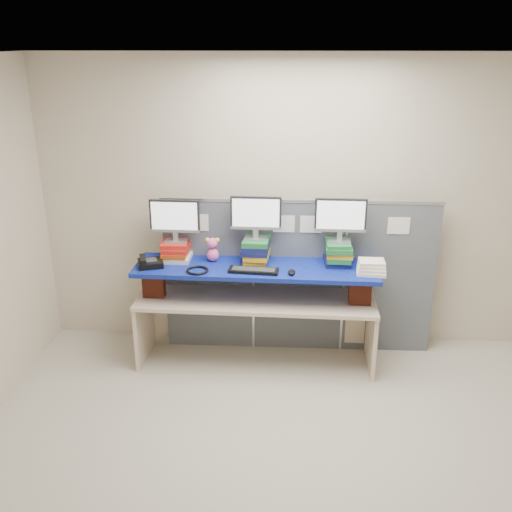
# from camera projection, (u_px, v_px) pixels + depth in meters

# --- Properties ---
(room) EXTENTS (5.00, 4.00, 2.80)m
(room) POSITION_uv_depth(u_px,v_px,m) (306.00, 293.00, 3.58)
(room) COLOR beige
(room) RESTS_ON ground
(cubicle_partition) EXTENTS (2.60, 0.06, 1.53)m
(cubicle_partition) POSITION_uv_depth(u_px,v_px,m) (298.00, 276.00, 5.46)
(cubicle_partition) COLOR #4C525A
(cubicle_partition) RESTS_ON ground
(desk) EXTENTS (2.21, 0.70, 0.67)m
(desk) POSITION_uv_depth(u_px,v_px,m) (256.00, 310.00, 5.30)
(desk) COLOR beige
(desk) RESTS_ON ground
(brick_pier_left) EXTENTS (0.20, 0.11, 0.27)m
(brick_pier_left) POSITION_uv_depth(u_px,v_px,m) (154.00, 283.00, 5.23)
(brick_pier_left) COLOR maroon
(brick_pier_left) RESTS_ON desk
(brick_pier_right) EXTENTS (0.20, 0.11, 0.27)m
(brick_pier_right) POSITION_uv_depth(u_px,v_px,m) (360.00, 290.00, 5.09)
(brick_pier_right) COLOR maroon
(brick_pier_right) RESTS_ON desk
(blue_board) EXTENTS (2.21, 0.61, 0.04)m
(blue_board) POSITION_uv_depth(u_px,v_px,m) (256.00, 268.00, 5.15)
(blue_board) COLOR #0B0976
(blue_board) RESTS_ON brick_pier_left
(book_stack_left) EXTENTS (0.27, 0.29, 0.17)m
(book_stack_left) POSITION_uv_depth(u_px,v_px,m) (176.00, 251.00, 5.28)
(book_stack_left) COLOR silver
(book_stack_left) RESTS_ON blue_board
(book_stack_center) EXTENTS (0.27, 0.31, 0.22)m
(book_stack_center) POSITION_uv_depth(u_px,v_px,m) (256.00, 250.00, 5.22)
(book_stack_center) COLOR gold
(book_stack_center) RESTS_ON blue_board
(book_stack_right) EXTENTS (0.26, 0.31, 0.22)m
(book_stack_right) POSITION_uv_depth(u_px,v_px,m) (338.00, 253.00, 5.16)
(book_stack_right) COLOR #12164E
(book_stack_right) RESTS_ON blue_board
(monitor_left) EXTENTS (0.46, 0.13, 0.40)m
(monitor_left) POSITION_uv_depth(u_px,v_px,m) (175.00, 218.00, 5.17)
(monitor_left) COLOR #99989D
(monitor_left) RESTS_ON book_stack_left
(monitor_center) EXTENTS (0.46, 0.13, 0.40)m
(monitor_center) POSITION_uv_depth(u_px,v_px,m) (256.00, 215.00, 5.10)
(monitor_center) COLOR #99989D
(monitor_center) RESTS_ON book_stack_center
(monitor_right) EXTENTS (0.46, 0.13, 0.40)m
(monitor_right) POSITION_uv_depth(u_px,v_px,m) (340.00, 217.00, 5.04)
(monitor_right) COLOR #99989D
(monitor_right) RESTS_ON book_stack_right
(keyboard) EXTENTS (0.45, 0.19, 0.03)m
(keyboard) POSITION_uv_depth(u_px,v_px,m) (254.00, 270.00, 5.02)
(keyboard) COLOR black
(keyboard) RESTS_ON blue_board
(mouse) EXTENTS (0.08, 0.12, 0.04)m
(mouse) POSITION_uv_depth(u_px,v_px,m) (292.00, 272.00, 4.97)
(mouse) COLOR black
(mouse) RESTS_ON blue_board
(desk_phone) EXTENTS (0.27, 0.25, 0.09)m
(desk_phone) POSITION_uv_depth(u_px,v_px,m) (150.00, 263.00, 5.14)
(desk_phone) COLOR black
(desk_phone) RESTS_ON blue_board
(headset) EXTENTS (0.22, 0.22, 0.02)m
(headset) POSITION_uv_depth(u_px,v_px,m) (197.00, 270.00, 5.03)
(headset) COLOR black
(headset) RESTS_ON blue_board
(plush_toy) EXTENTS (0.13, 0.10, 0.23)m
(plush_toy) POSITION_uv_depth(u_px,v_px,m) (213.00, 249.00, 5.23)
(plush_toy) COLOR pink
(plush_toy) RESTS_ON blue_board
(binder_stack) EXTENTS (0.27, 0.22, 0.12)m
(binder_stack) POSITION_uv_depth(u_px,v_px,m) (371.00, 267.00, 4.97)
(binder_stack) COLOR white
(binder_stack) RESTS_ON blue_board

